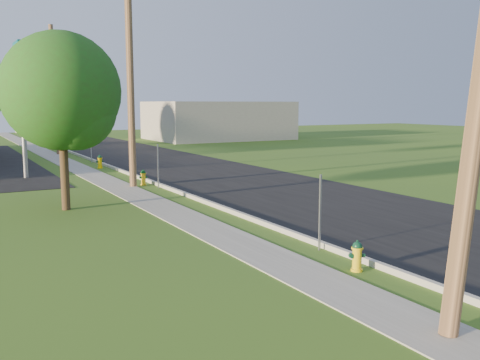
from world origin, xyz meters
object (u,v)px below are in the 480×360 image
tree_verge (64,96)px  hydrant_mid (143,178)px  utility_pole_mid (130,78)px  hydrant_near (357,256)px  utility_pole_far (55,90)px  hydrant_far (100,162)px  price_pylon (20,71)px

tree_verge → hydrant_mid: bearing=45.3°
utility_pole_mid → hydrant_near: utility_pole_mid is taller
utility_pole_far → tree_verge: utility_pole_far is taller
tree_verge → hydrant_near: size_ratio=8.71×
utility_pole_mid → utility_pole_far: bearing=90.0°
utility_pole_far → hydrant_far: bearing=-87.1°
utility_pole_mid → price_pylon: (-3.90, 5.50, 0.48)m
utility_pole_mid → price_pylon: utility_pole_mid is taller
utility_pole_far → hydrant_near: utility_pole_far is taller
tree_verge → hydrant_far: tree_verge is taller
utility_pole_far → hydrant_mid: size_ratio=12.94×
tree_verge → hydrant_mid: size_ratio=8.61×
tree_verge → hydrant_far: 13.15m
hydrant_mid → hydrant_far: size_ratio=0.90×
price_pylon → tree_verge: (0.19, -9.57, -1.36)m
price_pylon → hydrant_far: (4.41, 2.33, -5.03)m
hydrant_mid → utility_pole_far: bearing=91.9°
tree_verge → hydrant_near: (4.23, -10.55, -3.71)m
hydrant_near → hydrant_mid: hydrant_mid is taller
hydrant_mid → tree_verge: bearing=-134.7°
utility_pole_mid → hydrant_mid: 4.64m
hydrant_near → hydrant_far: (-0.00, 22.45, 0.04)m
tree_verge → hydrant_far: size_ratio=7.75×
hydrant_mid → utility_pole_mid: bearing=-155.9°
tree_verge → hydrant_near: bearing=-68.2°
utility_pole_far → price_pylon: (-3.90, -12.50, 0.63)m
price_pylon → hydrant_near: size_ratio=9.43×
utility_pole_mid → hydrant_far: 9.07m
tree_verge → hydrant_far: (4.22, 11.90, -3.67)m
utility_pole_mid → hydrant_far: utility_pole_mid is taller
utility_pole_far → price_pylon: 13.11m
tree_verge → utility_pole_mid: bearing=47.7°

